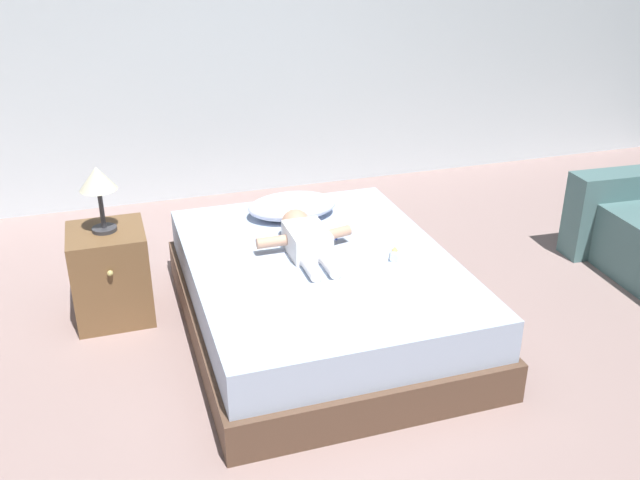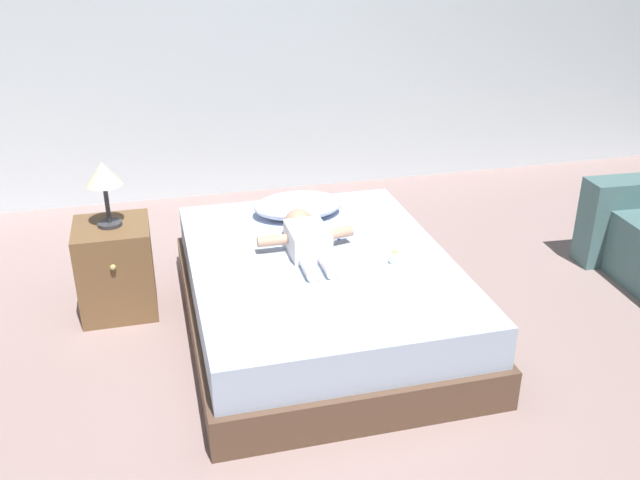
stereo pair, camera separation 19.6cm
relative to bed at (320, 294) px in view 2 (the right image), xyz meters
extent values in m
plane|color=gray|center=(-0.02, -0.85, -0.20)|extent=(8.00, 8.00, 0.00)
cube|color=silver|center=(-0.02, 2.15, 1.13)|extent=(8.00, 0.12, 2.65)
cube|color=brown|center=(0.00, 0.00, -0.10)|extent=(1.35, 1.78, 0.20)
cube|color=#AEC0DB|center=(0.00, 0.00, 0.10)|extent=(1.30, 1.71, 0.21)
ellipsoid|color=silver|center=(0.01, 0.57, 0.27)|extent=(0.51, 0.35, 0.12)
cube|color=white|center=(-0.05, 0.07, 0.28)|extent=(0.20, 0.28, 0.14)
sphere|color=tan|center=(-0.05, 0.28, 0.29)|extent=(0.16, 0.16, 0.16)
cylinder|color=tan|center=(-0.22, 0.12, 0.28)|extent=(0.16, 0.06, 0.06)
cylinder|color=tan|center=(0.13, 0.12, 0.28)|extent=(0.17, 0.09, 0.06)
cylinder|color=white|center=(-0.10, -0.15, 0.24)|extent=(0.06, 0.19, 0.06)
cylinder|color=white|center=(0.00, -0.15, 0.24)|extent=(0.06, 0.19, 0.06)
cube|color=blue|center=(0.17, 0.24, 0.22)|extent=(0.06, 0.13, 0.01)
cube|color=white|center=(0.20, 0.30, 0.23)|extent=(0.02, 0.03, 0.01)
cube|color=brown|center=(-1.03, 0.45, 0.05)|extent=(0.39, 0.39, 0.51)
sphere|color=tan|center=(-1.03, 0.24, 0.16)|extent=(0.03, 0.03, 0.03)
cylinder|color=#333338|center=(-1.03, 0.45, 0.32)|extent=(0.13, 0.13, 0.02)
cylinder|color=#333338|center=(-1.03, 0.45, 0.43)|extent=(0.02, 0.02, 0.21)
cone|color=beige|center=(-1.03, 0.45, 0.60)|extent=(0.19, 0.19, 0.12)
cylinder|color=white|center=(0.36, -0.12, 0.23)|extent=(0.08, 0.10, 0.05)
cone|color=#E6BA6A|center=(0.36, -0.12, 0.27)|extent=(0.03, 0.03, 0.02)
camera|label=1|loc=(-0.98, -3.02, 1.80)|focal=39.24mm
camera|label=2|loc=(-0.79, -3.08, 1.80)|focal=39.24mm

